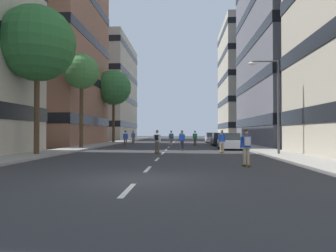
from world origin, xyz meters
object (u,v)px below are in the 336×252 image
at_px(skater_4, 195,137).
at_px(skater_5, 133,136).
at_px(skater_6, 125,138).
at_px(street_tree_mid, 82,72).
at_px(skater_8, 171,137).
at_px(parked_car_mid, 212,138).
at_px(street_tree_far, 37,44).
at_px(streetlamp_right, 273,96).
at_px(skater_1, 222,140).
at_px(parked_car_near, 220,140).
at_px(skater_0, 157,140).
at_px(street_tree_near, 114,88).
at_px(skater_3, 182,139).
at_px(parked_car_far, 230,142).
at_px(skater_7, 181,137).
at_px(skater_2, 246,145).

distance_m(skater_4, skater_5, 10.28).
relative_size(skater_4, skater_6, 1.00).
distance_m(street_tree_mid, skater_8, 12.47).
bearing_deg(parked_car_mid, street_tree_mid, -129.12).
height_order(street_tree_far, streetlamp_right, street_tree_far).
bearing_deg(street_tree_mid, skater_1, -23.74).
bearing_deg(skater_8, parked_car_near, 6.31).
bearing_deg(skater_8, skater_0, -92.83).
relative_size(street_tree_near, street_tree_mid, 1.13).
bearing_deg(street_tree_far, skater_6, 73.91).
relative_size(skater_4, skater_5, 1.00).
bearing_deg(streetlamp_right, skater_3, 136.93).
distance_m(parked_car_mid, skater_1, 23.29).
height_order(parked_car_near, skater_6, skater_6).
bearing_deg(skater_5, skater_6, -86.13).
relative_size(parked_car_mid, parked_car_far, 1.00).
height_order(skater_4, skater_8, same).
relative_size(street_tree_near, skater_1, 5.82).
bearing_deg(street_tree_far, skater_5, 82.06).
relative_size(street_tree_near, skater_5, 5.82).
height_order(parked_car_near, street_tree_near, street_tree_near).
relative_size(parked_car_mid, skater_5, 2.47).
height_order(street_tree_near, skater_6, street_tree_near).
height_order(skater_5, skater_7, same).
bearing_deg(skater_2, skater_3, 103.67).
bearing_deg(parked_car_far, skater_4, 111.29).
relative_size(streetlamp_right, skater_4, 3.65).
bearing_deg(skater_2, skater_0, 119.10).
xyz_separation_m(skater_3, skater_8, (-1.28, 8.69, 0.03)).
bearing_deg(skater_7, skater_8, -111.17).
distance_m(street_tree_mid, skater_2, 21.01).
bearing_deg(skater_2, parked_car_far, 84.84).
relative_size(street_tree_far, skater_6, 5.70).
bearing_deg(skater_1, skater_4, 97.52).
distance_m(street_tree_near, skater_8, 13.59).
xyz_separation_m(streetlamp_right, skater_2, (-3.21, -6.91, -3.12)).
bearing_deg(skater_8, skater_2, -78.44).
bearing_deg(skater_7, skater_0, -96.57).
bearing_deg(skater_0, skater_1, 5.45).
bearing_deg(parked_car_far, skater_1, -105.01).
bearing_deg(street_tree_mid, skater_0, -37.85).
xyz_separation_m(parked_car_far, street_tree_near, (-14.27, 15.13, 7.26)).
xyz_separation_m(parked_car_mid, skater_2, (-1.29, -32.74, 0.32)).
xyz_separation_m(street_tree_mid, skater_4, (11.35, 6.62, -6.51)).
bearing_deg(skater_4, parked_car_mid, 75.03).
distance_m(skater_4, skater_7, 3.16).
height_order(street_tree_mid, skater_6, street_tree_mid).
xyz_separation_m(parked_car_mid, skater_4, (-2.92, -10.92, 0.29)).
bearing_deg(skater_4, parked_car_far, -68.71).
bearing_deg(parked_car_near, skater_8, -173.69).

